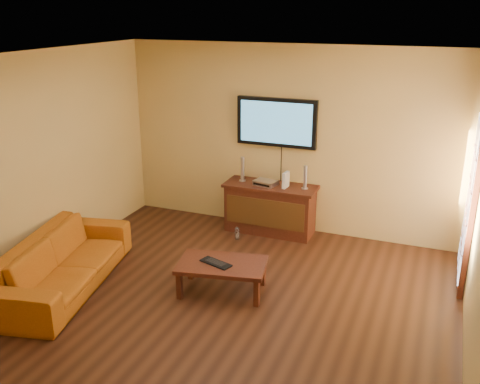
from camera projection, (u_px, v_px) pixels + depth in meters
The scene contains 14 objects.
ground_plane at pixel (221, 308), 5.94m from camera, with size 5.00×5.00×0.00m, color black.
room_walls at pixel (242, 148), 5.93m from camera, with size 5.00×5.00×5.00m.
french_door at pixel (472, 199), 6.23m from camera, with size 0.07×1.02×2.22m.
media_console at pixel (270, 208), 7.85m from camera, with size 1.35×0.51×0.73m.
television at pixel (276, 122), 7.63m from camera, with size 1.18×0.08×0.70m.
coffee_table at pixel (222, 267), 6.19m from camera, with size 1.11×0.79×0.37m.
sofa at pixel (63, 254), 6.28m from camera, with size 2.16×0.63×0.85m, color #AD5A13.
speaker_left at pixel (242, 170), 7.85m from camera, with size 0.10×0.10×0.37m.
speaker_right at pixel (305, 178), 7.52m from camera, with size 0.09×0.09×0.34m.
av_receiver at pixel (265, 183), 7.72m from camera, with size 0.31×0.22×0.07m, color silver.
game_console at pixel (286, 180), 7.59m from camera, with size 0.05×0.17×0.23m, color white.
subwoofer at pixel (236, 217), 8.19m from camera, with size 0.23×0.23×0.23m, color black.
bottle at pixel (237, 233), 7.67m from camera, with size 0.07×0.07×0.19m.
keyboard at pixel (216, 263), 6.15m from camera, with size 0.41×0.25×0.02m.
Camera 1 is at (2.10, -4.74, 3.18)m, focal length 40.00 mm.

